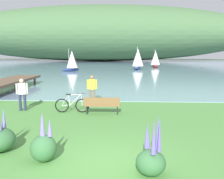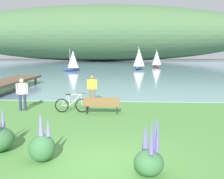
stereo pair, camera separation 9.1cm
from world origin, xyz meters
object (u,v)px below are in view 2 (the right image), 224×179
(park_bench_near_camera, at_px, (102,104))
(bicycle_leaning_near_bench, at_px, (72,105))
(person_at_shoreline, at_px, (92,88))
(sailboat_toward_hillside, at_px, (157,59))
(sailboat_nearest_to_shore, at_px, (73,61))
(sailboat_mid_bay, at_px, (139,59))
(person_on_the_grass, at_px, (22,92))

(park_bench_near_camera, distance_m, bicycle_leaning_near_bench, 1.61)
(person_at_shoreline, bearing_deg, bicycle_leaning_near_bench, -108.24)
(sailboat_toward_hillside, bearing_deg, park_bench_near_camera, -100.56)
(park_bench_near_camera, height_order, sailboat_toward_hillside, sailboat_toward_hillside)
(park_bench_near_camera, bearing_deg, sailboat_toward_hillside, 79.44)
(bicycle_leaning_near_bench, distance_m, sailboat_nearest_to_shore, 27.44)
(park_bench_near_camera, relative_size, sailboat_nearest_to_shore, 0.52)
(bicycle_leaning_near_bench, bearing_deg, sailboat_toward_hillside, 77.01)
(bicycle_leaning_near_bench, xyz_separation_m, sailboat_nearest_to_shore, (-5.68, 26.82, 1.27))
(person_at_shoreline, distance_m, sailboat_nearest_to_shore, 25.41)
(park_bench_near_camera, relative_size, bicycle_leaning_near_bench, 1.02)
(sailboat_nearest_to_shore, relative_size, sailboat_toward_hillside, 0.99)
(sailboat_toward_hillside, bearing_deg, bicycle_leaning_near_bench, -102.99)
(park_bench_near_camera, xyz_separation_m, sailboat_mid_bay, (3.27, 31.64, 1.34))
(person_at_shoreline, xyz_separation_m, sailboat_toward_hillside, (7.75, 34.54, 0.70))
(sailboat_mid_bay, bearing_deg, person_at_shoreline, -98.04)
(park_bench_near_camera, relative_size, sailboat_mid_bay, 0.47)
(person_at_shoreline, xyz_separation_m, person_on_the_grass, (-3.45, -1.98, 0.00))
(person_on_the_grass, distance_m, sailboat_nearest_to_shore, 26.73)
(bicycle_leaning_near_bench, relative_size, sailboat_mid_bay, 0.46)
(sailboat_mid_bay, bearing_deg, person_on_the_grass, -103.68)
(person_at_shoreline, bearing_deg, park_bench_near_camera, -72.08)
(person_at_shoreline, distance_m, sailboat_mid_bay, 29.37)
(park_bench_near_camera, bearing_deg, person_at_shoreline, 107.92)
(person_on_the_grass, xyz_separation_m, sailboat_nearest_to_shore, (-2.97, 26.55, 0.69))
(bicycle_leaning_near_bench, height_order, person_at_shoreline, person_at_shoreline)
(bicycle_leaning_near_bench, relative_size, sailboat_nearest_to_shore, 0.51)
(person_at_shoreline, distance_m, sailboat_toward_hillside, 35.41)
(person_at_shoreline, bearing_deg, person_on_the_grass, -150.15)
(bicycle_leaning_near_bench, distance_m, sailboat_mid_bay, 31.72)
(park_bench_near_camera, xyz_separation_m, sailboat_toward_hillside, (6.92, 37.11, 1.16))
(bicycle_leaning_near_bench, height_order, sailboat_mid_bay, sailboat_mid_bay)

